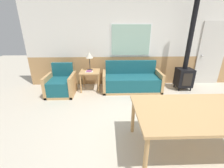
# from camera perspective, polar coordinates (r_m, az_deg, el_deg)

# --- Properties ---
(ground_plane) EXTENTS (16.00, 16.00, 0.00)m
(ground_plane) POSITION_cam_1_polar(r_m,az_deg,el_deg) (3.08, 19.99, -17.58)
(ground_plane) COLOR beige
(wall_back) EXTENTS (7.20, 0.09, 2.70)m
(wall_back) POSITION_cam_1_polar(r_m,az_deg,el_deg) (4.96, 10.89, 15.08)
(wall_back) COLOR tan
(wall_back) RESTS_ON ground_plane
(couch) EXTENTS (1.74, 0.77, 0.85)m
(couch) POSITION_cam_1_polar(r_m,az_deg,el_deg) (4.62, 7.45, 0.91)
(couch) COLOR tan
(couch) RESTS_ON ground_plane
(armchair) EXTENTS (0.76, 0.78, 0.85)m
(armchair) POSITION_cam_1_polar(r_m,az_deg,el_deg) (4.54, -18.81, -0.45)
(armchair) COLOR tan
(armchair) RESTS_ON ground_plane
(side_table) EXTENTS (0.58, 0.58, 0.59)m
(side_table) POSITION_cam_1_polar(r_m,az_deg,el_deg) (4.58, -8.33, 3.79)
(side_table) COLOR tan
(side_table) RESTS_ON ground_plane
(table_lamp) EXTENTS (0.22, 0.22, 0.54)m
(table_lamp) POSITION_cam_1_polar(r_m,az_deg,el_deg) (4.55, -8.62, 10.44)
(table_lamp) COLOR #262628
(table_lamp) RESTS_ON side_table
(book_stack) EXTENTS (0.22, 0.16, 0.04)m
(book_stack) POSITION_cam_1_polar(r_m,az_deg,el_deg) (4.45, -8.72, 4.75)
(book_stack) COLOR white
(book_stack) RESTS_ON side_table
(dining_table) EXTENTS (1.89, 1.06, 0.73)m
(dining_table) POSITION_cam_1_polar(r_m,az_deg,el_deg) (2.57, 30.44, -9.72)
(dining_table) COLOR tan
(dining_table) RESTS_ON ground_plane
(wood_stove) EXTENTS (0.45, 0.43, 2.53)m
(wood_stove) POSITION_cam_1_polar(r_m,az_deg,el_deg) (5.04, 26.18, 5.44)
(wood_stove) COLOR black
(wood_stove) RESTS_ON ground_plane
(entry_door) EXTENTS (0.87, 0.09, 2.00)m
(entry_door) POSITION_cam_1_polar(r_m,az_deg,el_deg) (5.90, 33.50, 9.45)
(entry_door) COLOR silver
(entry_door) RESTS_ON ground_plane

